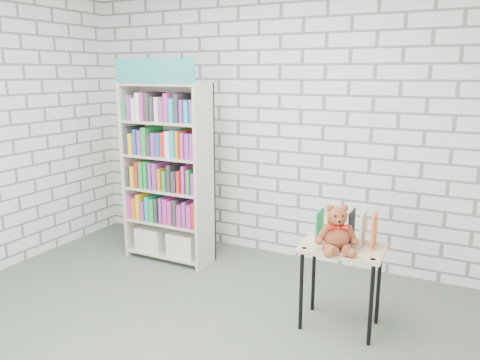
% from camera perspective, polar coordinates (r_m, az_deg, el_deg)
% --- Properties ---
extents(ground, '(4.50, 4.50, 0.00)m').
position_cam_1_polar(ground, '(3.57, -8.72, -19.35)').
color(ground, '#4C594B').
rests_on(ground, ground).
extents(room_shell, '(4.52, 4.02, 2.81)m').
position_cam_1_polar(room_shell, '(3.03, -9.89, 10.54)').
color(room_shell, silver).
rests_on(room_shell, ground).
extents(bookshelf, '(0.90, 0.35, 2.03)m').
position_cam_1_polar(bookshelf, '(4.77, -8.79, 1.02)').
color(bookshelf, beige).
rests_on(bookshelf, ground).
extents(display_table, '(0.62, 0.44, 0.65)m').
position_cam_1_polar(display_table, '(3.60, 12.31, -9.26)').
color(display_table, tan).
rests_on(display_table, ground).
extents(table_books, '(0.43, 0.20, 0.25)m').
position_cam_1_polar(table_books, '(3.62, 12.83, -5.53)').
color(table_books, teal).
rests_on(table_books, display_table).
extents(teddy_bear, '(0.32, 0.30, 0.34)m').
position_cam_1_polar(teddy_bear, '(3.44, 11.75, -6.28)').
color(teddy_bear, brown).
rests_on(teddy_bear, display_table).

